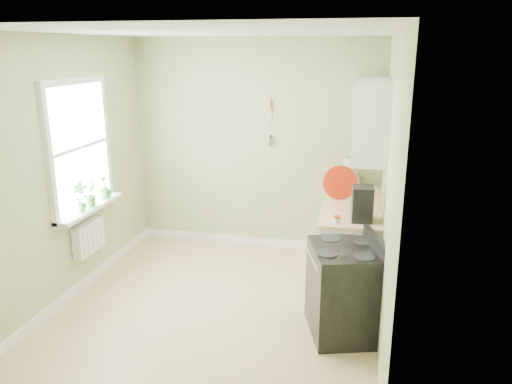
% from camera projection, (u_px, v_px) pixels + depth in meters
% --- Properties ---
extents(floor, '(3.20, 3.60, 0.02)m').
position_uv_depth(floor, '(217.00, 310.00, 5.09)').
color(floor, tan).
rests_on(floor, ground).
extents(ceiling, '(3.20, 3.60, 0.02)m').
position_uv_depth(ceiling, '(210.00, 30.00, 4.34)').
color(ceiling, white).
rests_on(ceiling, wall_back).
extents(wall_back, '(3.20, 0.02, 2.70)m').
position_uv_depth(wall_back, '(256.00, 146.00, 6.41)').
color(wall_back, '#A8B57B').
rests_on(wall_back, floor).
extents(wall_left, '(0.02, 3.60, 2.70)m').
position_uv_depth(wall_left, '(62.00, 172.00, 5.06)').
color(wall_left, '#A8B57B').
rests_on(wall_left, floor).
extents(wall_right, '(0.02, 3.60, 2.70)m').
position_uv_depth(wall_right, '(389.00, 192.00, 4.37)').
color(wall_right, '#A8B57B').
rests_on(wall_right, floor).
extents(base_cabinets, '(0.60, 1.60, 0.87)m').
position_uv_depth(base_cabinets, '(352.00, 244.00, 5.63)').
color(base_cabinets, white).
rests_on(base_cabinets, floor).
extents(countertop, '(0.64, 1.60, 0.04)m').
position_uv_depth(countertop, '(353.00, 205.00, 5.51)').
color(countertop, beige).
rests_on(countertop, base_cabinets).
extents(upper_cabinets, '(0.35, 1.40, 0.80)m').
position_uv_depth(upper_cabinets, '(371.00, 118.00, 5.30)').
color(upper_cabinets, white).
rests_on(upper_cabinets, wall_right).
extents(window, '(0.06, 1.14, 1.44)m').
position_uv_depth(window, '(79.00, 147.00, 5.28)').
color(window, white).
rests_on(window, wall_left).
extents(window_sill, '(0.18, 1.14, 0.04)m').
position_uv_depth(window_sill, '(91.00, 208.00, 5.45)').
color(window_sill, white).
rests_on(window_sill, wall_left).
extents(radiator, '(0.12, 0.50, 0.35)m').
position_uv_depth(radiator, '(88.00, 238.00, 5.50)').
color(radiator, white).
rests_on(radiator, wall_left).
extents(wall_utensils, '(0.02, 0.14, 0.58)m').
position_uv_depth(wall_utensils, '(271.00, 130.00, 6.28)').
color(wall_utensils, beige).
rests_on(wall_utensils, wall_back).
extents(stove, '(0.79, 0.83, 0.97)m').
position_uv_depth(stove, '(344.00, 290.00, 4.56)').
color(stove, black).
rests_on(stove, floor).
extents(stand_mixer, '(0.32, 0.38, 0.41)m').
position_uv_depth(stand_mixer, '(354.00, 172.00, 6.15)').
color(stand_mixer, '#B2B2B7').
rests_on(stand_mixer, countertop).
extents(kettle, '(0.20, 0.12, 0.21)m').
position_uv_depth(kettle, '(336.00, 177.00, 6.20)').
color(kettle, silver).
rests_on(kettle, countertop).
extents(coffee_maker, '(0.22, 0.24, 0.35)m').
position_uv_depth(coffee_maker, '(362.00, 205.00, 4.91)').
color(coffee_maker, black).
rests_on(coffee_maker, countertop).
extents(red_tray, '(0.39, 0.16, 0.39)m').
position_uv_depth(red_tray, '(340.00, 183.00, 5.61)').
color(red_tray, red).
rests_on(red_tray, countertop).
extents(jar, '(0.07, 0.07, 0.08)m').
position_uv_depth(jar, '(337.00, 220.00, 4.86)').
color(jar, beige).
rests_on(jar, countertop).
extents(plant_a, '(0.21, 0.18, 0.33)m').
position_uv_depth(plant_a, '(80.00, 197.00, 5.22)').
color(plant_a, '#2E6423').
rests_on(plant_a, window_sill).
extents(plant_b, '(0.18, 0.19, 0.27)m').
position_uv_depth(plant_b, '(90.00, 194.00, 5.41)').
color(plant_b, '#2E6423').
rests_on(plant_b, window_sill).
extents(plant_c, '(0.21, 0.21, 0.27)m').
position_uv_depth(plant_c, '(105.00, 187.00, 5.70)').
color(plant_c, '#2E6423').
rests_on(plant_c, window_sill).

